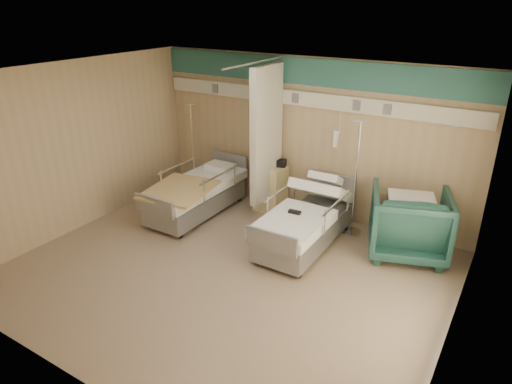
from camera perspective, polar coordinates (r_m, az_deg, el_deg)
ground at (r=6.78m, az=-3.60°, el=-9.90°), size 6.00×5.00×0.00m
room_walls at (r=6.19m, az=-2.91°, el=5.92°), size 6.04×5.04×2.82m
bed_right at (r=7.33m, az=6.08°, el=-4.41°), size 1.00×2.16×0.63m
bed_left at (r=8.40m, az=-7.50°, el=-0.74°), size 1.00×2.16×0.63m
bedside_cabinet at (r=8.49m, az=1.82°, el=0.52°), size 0.50×0.48×0.85m
visitor_armchair at (r=7.34m, az=18.56°, el=-3.67°), size 1.44×1.47×1.06m
waffle_blanket at (r=7.11m, az=19.06°, el=0.42°), size 0.83×0.78×0.08m
iv_stand_right at (r=7.79m, az=12.00°, el=-2.39°), size 0.35×0.35×1.94m
iv_stand_left at (r=9.36m, az=-7.70°, el=2.19°), size 0.33×0.33×1.83m
call_remote at (r=7.04m, az=4.85°, el=-2.51°), size 0.20×0.10×0.04m
tan_blanket at (r=7.94m, az=-9.56°, el=0.30°), size 1.18×1.39×0.04m
toiletry_bag at (r=8.33m, az=2.95°, el=3.65°), size 0.27×0.21×0.13m
white_cup at (r=8.42m, az=0.96°, el=3.94°), size 0.10×0.10×0.14m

